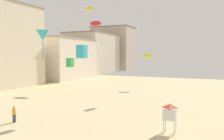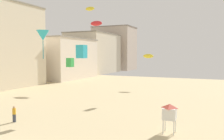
% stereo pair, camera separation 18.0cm
% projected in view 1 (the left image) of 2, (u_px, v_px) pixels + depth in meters
% --- Properties ---
extents(boardwalk_hotel_mid, '(15.92, 19.52, 11.39)m').
position_uv_depth(boardwalk_hotel_mid, '(57.00, 58.00, 68.92)').
color(boardwalk_hotel_mid, silver).
rests_on(boardwalk_hotel_mid, ground).
extents(boardwalk_hotel_far, '(13.57, 21.37, 14.48)m').
position_uv_depth(boardwalk_hotel_far, '(93.00, 53.00, 88.55)').
color(boardwalk_hotel_far, beige).
rests_on(boardwalk_hotel_far, ground).
extents(boardwalk_hotel_distant, '(17.22, 13.02, 18.94)m').
position_uv_depth(boardwalk_hotel_distant, '(113.00, 48.00, 106.35)').
color(boardwalk_hotel_distant, '#C6B29E').
rests_on(boardwalk_hotel_distant, ground).
extents(kite_flyer, '(0.34, 0.34, 1.64)m').
position_uv_depth(kite_flyer, '(14.00, 113.00, 23.86)').
color(kite_flyer, '#383D4C').
rests_on(kite_flyer, ground).
extents(lifeguard_stand, '(1.10, 1.10, 2.55)m').
position_uv_depth(lifeguard_stand, '(170.00, 112.00, 20.57)').
color(lifeguard_stand, white).
rests_on(lifeguard_stand, ground).
extents(kite_yellow_parafoil, '(2.19, 0.61, 0.85)m').
position_uv_depth(kite_yellow_parafoil, '(148.00, 56.00, 49.13)').
color(kite_yellow_parafoil, yellow).
extents(kite_cyan_box, '(0.84, 0.84, 1.32)m').
position_uv_depth(kite_cyan_box, '(82.00, 52.00, 23.73)').
color(kite_cyan_box, '#2DB7CC').
extents(kite_yellow_parafoil_2, '(1.81, 0.50, 0.70)m').
position_uv_depth(kite_yellow_parafoil_2, '(89.00, 9.00, 42.62)').
color(kite_yellow_parafoil_2, yellow).
extents(kite_green_box, '(0.64, 0.64, 1.00)m').
position_uv_depth(kite_green_box, '(70.00, 62.00, 26.37)').
color(kite_green_box, green).
extents(kite_cyan_delta, '(1.49, 1.49, 3.38)m').
position_uv_depth(kite_cyan_delta, '(43.00, 35.00, 27.92)').
color(kite_cyan_delta, '#2DB7CC').
extents(kite_red_parafoil, '(2.70, 0.75, 1.05)m').
position_uv_depth(kite_red_parafoil, '(96.00, 23.00, 50.24)').
color(kite_red_parafoil, red).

